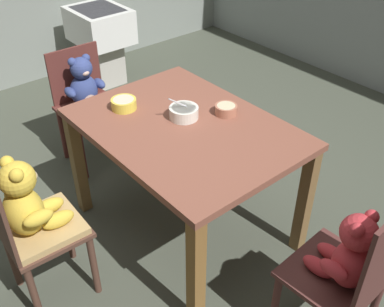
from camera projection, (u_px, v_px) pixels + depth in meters
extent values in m
cube|color=#44493C|center=(186.00, 228.00, 2.83)|extent=(5.20, 5.20, 0.04)
cube|color=brown|center=(185.00, 128.00, 2.40)|extent=(1.20, 0.88, 0.04)
cube|color=brown|center=(78.00, 165.00, 2.75)|extent=(0.07, 0.07, 0.70)
cube|color=brown|center=(196.00, 276.00, 2.07)|extent=(0.07, 0.07, 0.70)
cube|color=brown|center=(179.00, 121.00, 3.17)|extent=(0.07, 0.07, 0.70)
cube|color=brown|center=(305.00, 202.00, 2.48)|extent=(0.07, 0.07, 0.70)
cube|color=#502A27|center=(333.00, 274.00, 1.98)|extent=(0.39, 0.42, 0.02)
cylinder|color=#502A27|center=(318.00, 265.00, 2.30)|extent=(0.04, 0.04, 0.41)
cylinder|color=#502A27|center=(275.00, 304.00, 2.11)|extent=(0.04, 0.04, 0.41)
cylinder|color=#502A27|center=(375.00, 304.00, 2.11)|extent=(0.04, 0.04, 0.41)
ellipsoid|color=#BD3239|center=(352.00, 263.00, 1.87)|extent=(0.18, 0.20, 0.23)
ellipsoid|color=#CCB48B|center=(341.00, 258.00, 1.91)|extent=(0.06, 0.11, 0.14)
sphere|color=#BD3239|center=(359.00, 233.00, 1.78)|extent=(0.15, 0.15, 0.15)
ellipsoid|color=#CCB48B|center=(346.00, 227.00, 1.82)|extent=(0.06, 0.06, 0.05)
sphere|color=#BD3239|center=(372.00, 217.00, 1.77)|extent=(0.06, 0.06, 0.06)
sphere|color=#BD3239|center=(357.00, 230.00, 1.71)|extent=(0.06, 0.06, 0.06)
ellipsoid|color=#BD3239|center=(363.00, 242.00, 1.93)|extent=(0.13, 0.07, 0.06)
ellipsoid|color=#BD3239|center=(334.00, 270.00, 1.81)|extent=(0.13, 0.07, 0.06)
ellipsoid|color=#BD3239|center=(332.00, 254.00, 2.02)|extent=(0.15, 0.08, 0.07)
ellipsoid|color=#BD3239|center=(318.00, 266.00, 1.96)|extent=(0.15, 0.08, 0.07)
cube|color=#582823|center=(91.00, 109.00, 3.16)|extent=(0.39, 0.42, 0.02)
cube|color=#582823|center=(75.00, 74.00, 3.15)|extent=(0.03, 0.38, 0.39)
cylinder|color=#582823|center=(82.00, 154.00, 3.09)|extent=(0.04, 0.04, 0.41)
cylinder|color=#582823|center=(127.00, 137.00, 3.27)|extent=(0.04, 0.04, 0.41)
cylinder|color=#582823|center=(63.00, 134.00, 3.29)|extent=(0.04, 0.04, 0.41)
cylinder|color=#582823|center=(105.00, 119.00, 3.47)|extent=(0.04, 0.04, 0.41)
ellipsoid|color=navy|center=(84.00, 90.00, 3.13)|extent=(0.17, 0.20, 0.22)
ellipsoid|color=beige|center=(88.00, 95.00, 3.10)|extent=(0.06, 0.11, 0.13)
sphere|color=navy|center=(81.00, 68.00, 3.02)|extent=(0.15, 0.15, 0.15)
ellipsoid|color=beige|center=(85.00, 73.00, 2.99)|extent=(0.05, 0.06, 0.04)
sphere|color=navy|center=(72.00, 62.00, 2.97)|extent=(0.06, 0.06, 0.06)
sphere|color=navy|center=(86.00, 58.00, 3.02)|extent=(0.06, 0.06, 0.06)
ellipsoid|color=navy|center=(70.00, 92.00, 3.04)|extent=(0.13, 0.07, 0.06)
ellipsoid|color=navy|center=(99.00, 83.00, 3.15)|extent=(0.13, 0.07, 0.06)
ellipsoid|color=navy|center=(86.00, 109.00, 3.07)|extent=(0.15, 0.07, 0.07)
ellipsoid|color=navy|center=(100.00, 104.00, 3.12)|extent=(0.15, 0.07, 0.07)
cube|color=#4E3126|center=(44.00, 231.00, 2.20)|extent=(0.38, 0.39, 0.02)
cylinder|color=#4E3126|center=(94.00, 265.00, 2.30)|extent=(0.04, 0.04, 0.41)
cylinder|color=#4E3126|center=(68.00, 231.00, 2.50)|extent=(0.04, 0.04, 0.41)
cylinder|color=#4E3126|center=(35.00, 296.00, 2.15)|extent=(0.04, 0.04, 0.41)
cylinder|color=#4E3126|center=(12.00, 257.00, 2.34)|extent=(0.04, 0.04, 0.41)
cube|color=tan|center=(43.00, 227.00, 2.18)|extent=(0.35, 0.36, 0.04)
ellipsoid|color=gold|center=(24.00, 211.00, 2.07)|extent=(0.22, 0.19, 0.24)
ellipsoid|color=#DBC08A|center=(37.00, 208.00, 2.10)|extent=(0.12, 0.07, 0.15)
sphere|color=gold|center=(17.00, 179.00, 1.97)|extent=(0.16, 0.16, 0.16)
ellipsoid|color=#DBC08A|center=(31.00, 176.00, 2.00)|extent=(0.07, 0.06, 0.05)
sphere|color=gold|center=(16.00, 175.00, 1.89)|extent=(0.06, 0.06, 0.06)
sphere|color=gold|center=(7.00, 163.00, 1.96)|extent=(0.06, 0.06, 0.06)
ellipsoid|color=gold|center=(38.00, 218.00, 1.99)|extent=(0.07, 0.14, 0.07)
ellipsoid|color=gold|center=(19.00, 190.00, 2.14)|extent=(0.07, 0.14, 0.07)
ellipsoid|color=gold|center=(58.00, 220.00, 2.14)|extent=(0.08, 0.16, 0.07)
ellipsoid|color=gold|center=(48.00, 207.00, 2.22)|extent=(0.08, 0.16, 0.07)
cylinder|color=#B06C54|center=(226.00, 110.00, 2.48)|extent=(0.12, 0.12, 0.05)
cylinder|color=#B06C54|center=(226.00, 113.00, 2.49)|extent=(0.07, 0.07, 0.01)
cylinder|color=#C5B992|center=(226.00, 106.00, 2.46)|extent=(0.10, 0.10, 0.01)
cylinder|color=silver|center=(184.00, 113.00, 2.44)|extent=(0.16, 0.16, 0.06)
cylinder|color=silver|center=(184.00, 117.00, 2.45)|extent=(0.09, 0.09, 0.01)
cylinder|color=beige|center=(184.00, 108.00, 2.42)|extent=(0.13, 0.13, 0.01)
cylinder|color=#BCBCC1|center=(178.00, 103.00, 2.38)|extent=(0.03, 0.11, 0.08)
ellipsoid|color=#BCBCC1|center=(186.00, 108.00, 2.43)|extent=(0.03, 0.04, 0.01)
cylinder|color=yellow|center=(124.00, 104.00, 2.52)|extent=(0.14, 0.14, 0.06)
cylinder|color=yellow|center=(124.00, 108.00, 2.53)|extent=(0.08, 0.08, 0.01)
cylinder|color=beige|center=(123.00, 100.00, 2.51)|extent=(0.12, 0.12, 0.01)
cube|color=#B7B2A8|center=(104.00, 62.00, 4.33)|extent=(0.33, 0.27, 0.41)
cube|color=white|center=(100.00, 25.00, 4.12)|extent=(0.55, 0.46, 0.30)
cube|color=#38383D|center=(98.00, 13.00, 4.06)|extent=(0.44, 0.36, 0.08)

